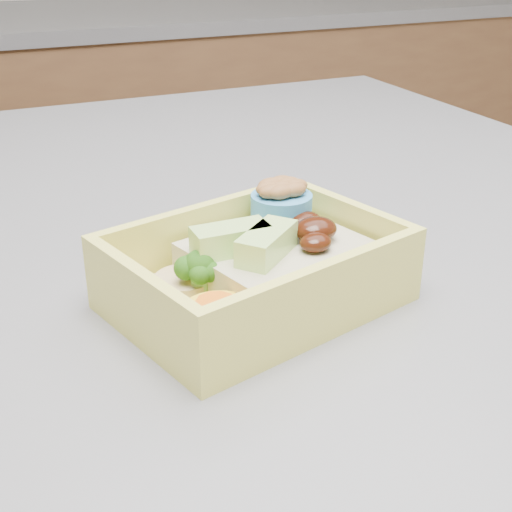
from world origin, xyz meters
name	(u,v)px	position (x,y,z in m)	size (l,w,h in m)	color
bento_box	(261,268)	(0.20, -0.23, 0.94)	(0.19, 0.15, 0.06)	#E3DD5D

